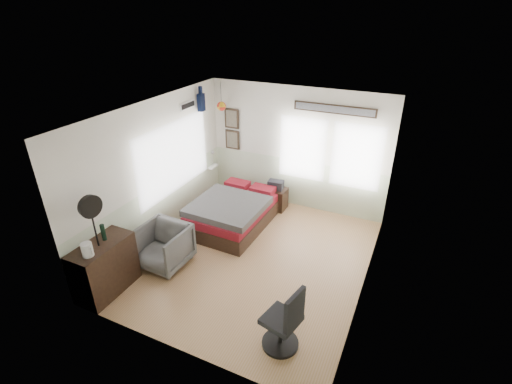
% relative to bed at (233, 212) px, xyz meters
% --- Properties ---
extents(ground_plane, '(4.00, 4.50, 0.01)m').
position_rel_bed_xyz_m(ground_plane, '(0.84, -0.86, -0.30)').
color(ground_plane, '#AC7A47').
extents(room_shell, '(4.02, 4.52, 2.71)m').
position_rel_bed_xyz_m(room_shell, '(0.76, -0.67, 1.32)').
color(room_shell, silver).
rests_on(room_shell, ground_plane).
extents(wall_decor, '(3.55, 1.32, 1.44)m').
position_rel_bed_xyz_m(wall_decor, '(-0.26, 1.10, 1.80)').
color(wall_decor, black).
rests_on(wall_decor, room_shell).
extents(bed, '(1.42, 1.93, 0.61)m').
position_rel_bed_xyz_m(bed, '(0.00, 0.00, 0.00)').
color(bed, '#342216').
rests_on(bed, ground_plane).
extents(dresser, '(0.48, 1.00, 0.90)m').
position_rel_bed_xyz_m(dresser, '(-0.90, -2.61, 0.15)').
color(dresser, '#342216').
rests_on(dresser, ground_plane).
extents(armchair, '(0.84, 0.86, 0.76)m').
position_rel_bed_xyz_m(armchair, '(-0.49, -1.68, 0.09)').
color(armchair, '#5C5C5C').
rests_on(armchair, ground_plane).
extents(nightstand, '(0.49, 0.39, 0.49)m').
position_rel_bed_xyz_m(nightstand, '(0.53, 1.03, -0.05)').
color(nightstand, '#342216').
rests_on(nightstand, ground_plane).
extents(task_chair, '(0.54, 0.54, 1.01)m').
position_rel_bed_xyz_m(task_chair, '(2.09, -2.46, 0.12)').
color(task_chair, black).
rests_on(task_chair, ground_plane).
extents(kettle, '(0.19, 0.16, 0.21)m').
position_rel_bed_xyz_m(kettle, '(-0.82, -2.89, 0.71)').
color(kettle, silver).
rests_on(kettle, dresser).
extents(bottle, '(0.07, 0.07, 0.27)m').
position_rel_bed_xyz_m(bottle, '(-0.92, -2.49, 0.74)').
color(bottle, black).
rests_on(bottle, dresser).
extents(stand_fan, '(0.14, 0.35, 0.87)m').
position_rel_bed_xyz_m(stand_fan, '(-0.87, -2.64, 1.28)').
color(stand_fan, black).
rests_on(stand_fan, dresser).
extents(black_bag, '(0.35, 0.24, 0.19)m').
position_rel_bed_xyz_m(black_bag, '(0.53, 1.03, 0.29)').
color(black_bag, black).
rests_on(black_bag, nightstand).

